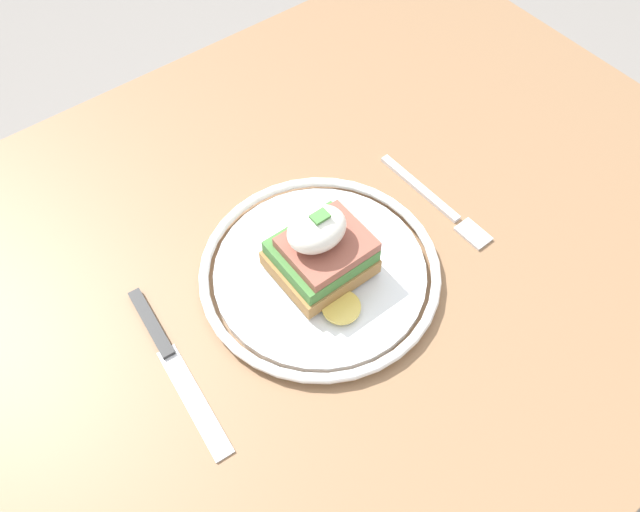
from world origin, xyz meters
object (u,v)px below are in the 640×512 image
object	(u,v)px
sandwich	(321,250)
plate	(320,271)
knife	(169,355)
fork	(440,205)

from	to	relation	value
sandwich	plate	bearing A→B (deg)	-73.37
knife	sandwich	bearing A→B (deg)	174.56
fork	knife	world-z (taller)	knife
plate	fork	world-z (taller)	plate
plate	knife	world-z (taller)	plate
fork	knife	size ratio (longest dim) A/B	0.79
fork	knife	distance (m)	0.32
plate	sandwich	xyz separation A→B (m)	(-0.00, 0.00, 0.04)
fork	sandwich	bearing A→B (deg)	-2.91
plate	knife	size ratio (longest dim) A/B	1.26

